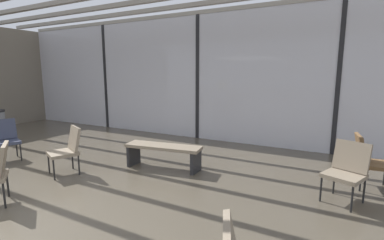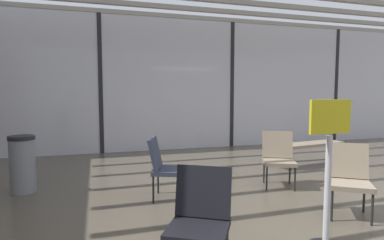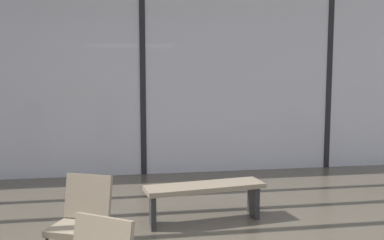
# 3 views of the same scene
# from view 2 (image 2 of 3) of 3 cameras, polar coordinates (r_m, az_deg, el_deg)

# --- Properties ---
(glass_curtain_wall) EXTENTS (14.00, 0.08, 3.42)m
(glass_curtain_wall) POSITION_cam_2_polar(r_m,az_deg,el_deg) (8.91, 7.11, 6.26)
(glass_curtain_wall) COLOR silver
(glass_curtain_wall) RESTS_ON ground
(window_mullion_0) EXTENTS (0.10, 0.12, 3.42)m
(window_mullion_0) POSITION_cam_2_polar(r_m,az_deg,el_deg) (8.14, -16.16, 6.23)
(window_mullion_0) COLOR black
(window_mullion_0) RESTS_ON ground
(window_mullion_1) EXTENTS (0.10, 0.12, 3.42)m
(window_mullion_1) POSITION_cam_2_polar(r_m,az_deg,el_deg) (8.91, 7.11, 6.26)
(window_mullion_1) COLOR black
(window_mullion_1) RESTS_ON ground
(window_mullion_2) EXTENTS (0.10, 0.12, 3.42)m
(window_mullion_2) POSITION_cam_2_polar(r_m,az_deg,el_deg) (10.82, 24.38, 5.63)
(window_mullion_2) COLOR black
(window_mullion_2) RESTS_ON ground
(parked_airplane) EXTENTS (11.21, 4.07, 4.07)m
(parked_airplane) POSITION_cam_2_polar(r_m,az_deg,el_deg) (13.71, -3.64, 7.19)
(parked_airplane) COLOR #B2BCD6
(parked_airplane) RESTS_ON ground
(lounge_chair_0) EXTENTS (0.65, 0.67, 0.87)m
(lounge_chair_0) POSITION_cam_2_polar(r_m,az_deg,el_deg) (5.33, 15.28, -6.14)
(lounge_chair_0) COLOR #7F705B
(lounge_chair_0) RESTS_ON ground
(lounge_chair_1) EXTENTS (0.66, 0.63, 0.87)m
(lounge_chair_1) POSITION_cam_2_polar(r_m,az_deg,el_deg) (4.55, -5.06, -7.89)
(lounge_chair_1) COLOR #33384C
(lounge_chair_1) RESTS_ON ground
(lounge_chair_2) EXTENTS (0.69, 0.70, 0.87)m
(lounge_chair_2) POSITION_cam_2_polar(r_m,az_deg,el_deg) (4.39, 26.33, -8.86)
(lounge_chair_2) COLOR #7F705B
(lounge_chair_2) RESTS_ON ground
(lounge_chair_3) EXTENTS (0.68, 0.69, 0.87)m
(lounge_chair_3) POSITION_cam_2_polar(r_m,az_deg,el_deg) (2.75, 1.52, -16.59)
(lounge_chair_3) COLOR black
(lounge_chair_3) RESTS_ON ground
(waiting_bench) EXTENTS (1.54, 0.62, 0.47)m
(waiting_bench) POSITION_cam_2_polar(r_m,az_deg,el_deg) (6.99, 20.55, -4.73)
(waiting_bench) COLOR #7F705B
(waiting_bench) RESTS_ON ground
(trash_bin) EXTENTS (0.38, 0.38, 0.86)m
(trash_bin) POSITION_cam_2_polar(r_m,az_deg,el_deg) (5.44, -28.21, -6.98)
(trash_bin) COLOR slate
(trash_bin) RESTS_ON ground
(info_sign) EXTENTS (0.44, 0.32, 1.44)m
(info_sign) POSITION_cam_2_polar(r_m,az_deg,el_deg) (3.32, 23.27, -9.86)
(info_sign) COLOR #333333
(info_sign) RESTS_ON ground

